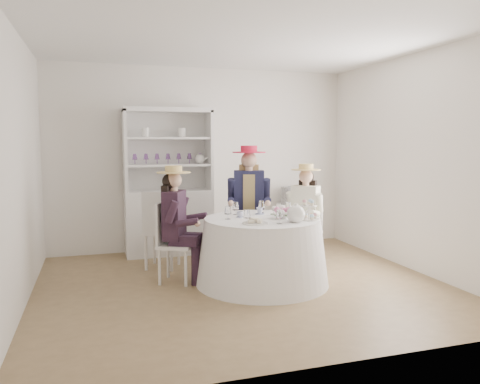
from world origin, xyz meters
name	(u,v)px	position (x,y,z in m)	size (l,w,h in m)	color
ground	(243,285)	(0.00, 0.00, 0.00)	(4.50, 4.50, 0.00)	brown
ceiling	(243,40)	(0.00, 0.00, 2.70)	(4.50, 4.50, 0.00)	white
wall_back	(203,159)	(0.00, 2.00, 1.35)	(4.50, 4.50, 0.00)	white
wall_front	(330,180)	(0.00, -2.00, 1.35)	(4.50, 4.50, 0.00)	white
wall_left	(19,170)	(-2.25, 0.00, 1.35)	(4.50, 4.50, 0.00)	white
wall_right	(415,163)	(2.25, 0.00, 1.35)	(4.50, 4.50, 0.00)	white
tea_table	(262,251)	(0.24, 0.02, 0.37)	(1.51, 1.51, 0.75)	white
hutch	(169,203)	(-0.56, 1.77, 0.74)	(1.34, 0.74, 2.08)	silver
side_table	(289,225)	(1.32, 1.75, 0.32)	(0.41, 0.41, 0.64)	silver
hatbox	(290,196)	(1.32, 1.75, 0.78)	(0.27, 0.27, 0.27)	black
guest_left	(176,217)	(-0.69, 0.35, 0.76)	(0.57, 0.52, 1.35)	silver
guest_mid	(249,197)	(0.40, 0.99, 0.88)	(0.59, 0.64, 1.56)	silver
guest_right	(305,209)	(1.03, 0.59, 0.75)	(0.56, 0.56, 1.33)	silver
spare_chair	(160,227)	(-0.79, 0.96, 0.54)	(0.55, 0.55, 1.00)	silver
teacup_a	(240,215)	(0.01, 0.13, 0.78)	(0.08, 0.08, 0.06)	white
teacup_b	(260,211)	(0.30, 0.28, 0.79)	(0.08, 0.08, 0.07)	white
teacup_c	(279,212)	(0.49, 0.14, 0.79)	(0.10, 0.10, 0.08)	white
flower_bowl	(281,216)	(0.44, -0.05, 0.78)	(0.19, 0.19, 0.05)	white
flower_arrangement	(281,211)	(0.43, -0.07, 0.83)	(0.17, 0.17, 0.06)	pink
table_teapot	(296,214)	(0.49, -0.34, 0.84)	(0.28, 0.20, 0.21)	white
sandwich_plate	(255,222)	(0.04, -0.31, 0.77)	(0.27, 0.27, 0.06)	white
cupcake_stand	(309,213)	(0.69, -0.24, 0.83)	(0.23, 0.23, 0.22)	white
stemware_set	(262,212)	(0.24, 0.02, 0.83)	(0.85, 0.85, 0.15)	white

